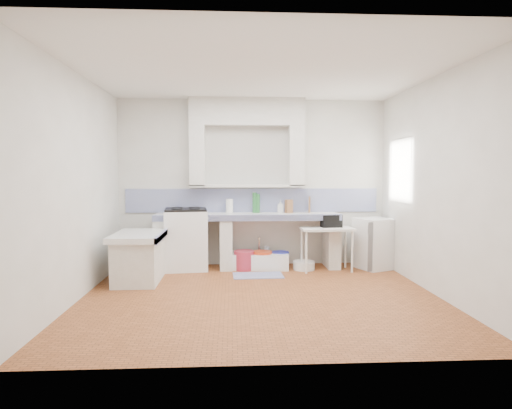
{
  "coord_description": "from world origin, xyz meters",
  "views": [
    {
      "loc": [
        -0.36,
        -5.46,
        1.56
      ],
      "look_at": [
        0.0,
        1.0,
        1.1
      ],
      "focal_mm": 30.8,
      "sensor_mm": 36.0,
      "label": 1
    }
  ],
  "objects": [
    {
      "name": "bucket_red",
      "position": [
        -0.16,
        1.56,
        0.15
      ],
      "size": [
        0.36,
        0.36,
        0.31
      ],
      "primitive_type": "cylinder",
      "rotation": [
        0.0,
        0.0,
        0.08
      ],
      "color": "#B42B40",
      "rests_on": "ground"
    },
    {
      "name": "peninsula_lip",
      "position": [
        -1.37,
        0.9,
        0.66
      ],
      "size": [
        0.04,
        1.1,
        0.1
      ],
      "primitive_type": "cube",
      "color": "navy",
      "rests_on": "ground"
    },
    {
      "name": "counter_lip",
      "position": [
        -0.1,
        1.42,
        0.86
      ],
      "size": [
        3.0,
        0.04,
        0.1
      ],
      "primitive_type": "cube",
      "color": "navy",
      "rests_on": "ground"
    },
    {
      "name": "soap_bottle",
      "position": [
        0.46,
        1.85,
        1.01
      ],
      "size": [
        0.1,
        0.11,
        0.21
      ],
      "primitive_type": "imported",
      "rotation": [
        0.0,
        0.0,
        -0.07
      ],
      "color": "white",
      "rests_on": "counter_slab"
    },
    {
      "name": "floor",
      "position": [
        0.0,
        0.0,
        0.0
      ],
      "size": [
        4.5,
        4.5,
        0.0
      ],
      "primitive_type": "plane",
      "color": "#995128",
      "rests_on": "ground"
    },
    {
      "name": "rug",
      "position": [
        0.04,
        1.12,
        0.01
      ],
      "size": [
        0.77,
        0.46,
        0.01
      ],
      "primitive_type": "cube",
      "rotation": [
        0.0,
        0.0,
        0.04
      ],
      "color": "navy",
      "rests_on": "ground"
    },
    {
      "name": "stove",
      "position": [
        -1.1,
        1.68,
        0.48
      ],
      "size": [
        0.74,
        0.72,
        0.96
      ],
      "primitive_type": "cube",
      "rotation": [
        0.0,
        0.0,
        0.1
      ],
      "color": "white",
      "rests_on": "ground"
    },
    {
      "name": "cutting_board",
      "position": [
        0.95,
        1.85,
        1.04
      ],
      "size": [
        0.07,
        0.2,
        0.27
      ],
      "primitive_type": "cube",
      "rotation": [
        0.0,
        0.0,
        -0.26
      ],
      "color": "brown",
      "rests_on": "counter_slab"
    },
    {
      "name": "counter_pier_mid",
      "position": [
        -0.45,
        1.7,
        0.41
      ],
      "size": [
        0.2,
        0.55,
        0.82
      ],
      "primitive_type": "cube",
      "color": "silver",
      "rests_on": "ground"
    },
    {
      "name": "ceiling",
      "position": [
        0.0,
        0.0,
        2.8
      ],
      "size": [
        4.5,
        4.5,
        0.0
      ],
      "primitive_type": "plane",
      "rotation": [
        3.14,
        0.0,
        0.0
      ],
      "color": "white",
      "rests_on": "ground"
    },
    {
      "name": "counter_pier_right",
      "position": [
        1.3,
        1.7,
        0.41
      ],
      "size": [
        0.2,
        0.55,
        0.82
      ],
      "primitive_type": "cube",
      "color": "silver",
      "rests_on": "ground"
    },
    {
      "name": "green_bottle_b",
      "position": [
        0.08,
        1.85,
        1.06
      ],
      "size": [
        0.09,
        0.09,
        0.32
      ],
      "primitive_type": "cylinder",
      "rotation": [
        0.0,
        0.0,
        -0.36
      ],
      "color": "#256631",
      "rests_on": "counter_slab"
    },
    {
      "name": "paper_towel",
      "position": [
        -0.4,
        1.85,
        1.02
      ],
      "size": [
        0.12,
        0.12,
        0.23
      ],
      "primitive_type": "cylinder",
      "rotation": [
        0.0,
        0.0,
        0.01
      ],
      "color": "white",
      "rests_on": "counter_slab"
    },
    {
      "name": "fridge",
      "position": [
        1.99,
        1.56,
        0.41
      ],
      "size": [
        0.7,
        0.7,
        0.82
      ],
      "primitive_type": "cube",
      "rotation": [
        0.0,
        0.0,
        0.4
      ],
      "color": "white",
      "rests_on": "ground"
    },
    {
      "name": "window_frame",
      "position": [
        2.42,
        1.2,
        1.6
      ],
      "size": [
        0.35,
        0.86,
        1.06
      ],
      "primitive_type": "cube",
      "color": "#361E11",
      "rests_on": "ground"
    },
    {
      "name": "wall_back",
      "position": [
        0.0,
        2.0,
        1.4
      ],
      "size": [
        4.5,
        0.0,
        4.5
      ],
      "primitive_type": "plane",
      "rotation": [
        1.57,
        0.0,
        0.0
      ],
      "color": "silver",
      "rests_on": "ground"
    },
    {
      "name": "bucket_blue",
      "position": [
        0.44,
        1.68,
        0.13
      ],
      "size": [
        0.36,
        0.36,
        0.27
      ],
      "primitive_type": "cylinder",
      "rotation": [
        0.0,
        0.0,
        0.31
      ],
      "color": "#212CBF",
      "rests_on": "ground"
    },
    {
      "name": "peninsula_top",
      "position": [
        -1.7,
        0.9,
        0.66
      ],
      "size": [
        0.7,
        1.1,
        0.08
      ],
      "primitive_type": "cube",
      "color": "white",
      "rests_on": "ground"
    },
    {
      "name": "water_bottle_b",
      "position": [
        0.23,
        1.85,
        0.16
      ],
      "size": [
        0.1,
        0.1,
        0.33
      ],
      "primitive_type": "cylinder",
      "rotation": [
        0.0,
        0.0,
        -0.11
      ],
      "color": "silver",
      "rests_on": "ground"
    },
    {
      "name": "sink",
      "position": [
        0.1,
        1.68,
        0.11
      ],
      "size": [
        0.98,
        0.59,
        0.22
      ],
      "primitive_type": "cube",
      "rotation": [
        0.0,
        0.0,
        -0.09
      ],
      "color": "white",
      "rests_on": "ground"
    },
    {
      "name": "alcove_mass",
      "position": [
        -0.1,
        1.88,
        2.58
      ],
      "size": [
        1.9,
        0.25,
        0.45
      ],
      "primitive_type": "cube",
      "color": "silver",
      "rests_on": "ground"
    },
    {
      "name": "green_bottle_a",
      "position": [
        0.03,
        1.85,
        1.07
      ],
      "size": [
        0.08,
        0.08,
        0.34
      ],
      "primitive_type": "cylinder",
      "rotation": [
        0.0,
        0.0,
        0.04
      ],
      "color": "#256631",
      "rests_on": "counter_slab"
    },
    {
      "name": "side_table",
      "position": [
        1.16,
        1.43,
        0.35
      ],
      "size": [
        0.85,
        0.49,
        0.04
      ],
      "primitive_type": "cube",
      "rotation": [
        0.0,
        0.0,
        0.03
      ],
      "color": "white",
      "rests_on": "ground"
    },
    {
      "name": "basin_white",
      "position": [
        0.81,
        1.51,
        0.07
      ],
      "size": [
        0.38,
        0.38,
        0.14
      ],
      "primitive_type": "cylinder",
      "rotation": [
        0.0,
        0.0,
        -0.08
      ],
      "color": "white",
      "rests_on": "ground"
    },
    {
      "name": "wall_front",
      "position": [
        0.0,
        -2.0,
        1.4
      ],
      "size": [
        4.5,
        0.0,
        4.5
      ],
      "primitive_type": "plane",
      "rotation": [
        -1.57,
        0.0,
        0.0
      ],
      "color": "silver",
      "rests_on": "ground"
    },
    {
      "name": "wall_right",
      "position": [
        2.25,
        0.0,
        1.4
      ],
      "size": [
        0.0,
        4.5,
        4.5
      ],
      "primitive_type": "plane",
      "rotation": [
        1.57,
        0.0,
        -1.57
      ],
      "color": "silver",
      "rests_on": "ground"
    },
    {
      "name": "black_bag",
      "position": [
        1.24,
        1.48,
        0.79
      ],
      "size": [
        0.34,
        0.22,
        0.2
      ],
      "primitive_type": "cube",
      "rotation": [
        0.0,
        0.0,
        0.12
      ],
      "color": "black",
      "rests_on": "side_table"
    },
    {
      "name": "counter_slab",
      "position": [
        -0.1,
        1.7,
        0.86
      ],
      "size": [
        3.0,
        0.6,
        0.08
      ],
      "primitive_type": "cube",
      "color": "white",
      "rests_on": "ground"
    },
    {
      "name": "lace_valance",
      "position": [
        2.28,
        1.2,
        1.98
      ],
      "size": [
        0.01,
        0.84,
        0.24
      ],
      "primitive_type": "cube",
      "color": "white",
      "rests_on": "ground"
    },
    {
      "name": "knife_block",
      "position": [
        0.59,
        1.79,
        1.01
      ],
      "size": [
        0.14,
        0.12,
        0.22
      ],
      "primitive_type": "cube",
      "rotation": [
        0.0,
        0.0,
        0.4
      ],
      "color": "brown",
      "rests_on": "counter_slab"
    },
    {
      "name": "peninsula_base",
      "position": [
        -1.7,
        0.9,
        0.31
      ],
      "size": [
        0.6,
        1.0,
        0.62
      ],
      "primitive_type": "cube",
      "color": "silver",
      "rests_on": "ground"
    },
    {
      "name": "wall_left",
      "position": [
        -2.25,
        0.0,
        1.4
      ],
      "size": [
        0.0,
        4.5,
        4.5
      ],
      "primitive_type": "plane",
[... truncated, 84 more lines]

